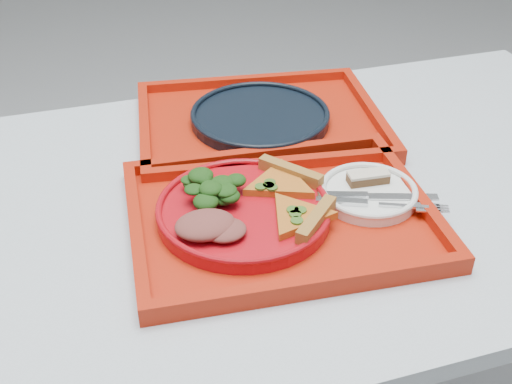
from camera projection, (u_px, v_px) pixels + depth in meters
table at (226, 236)px, 1.06m from camera, size 1.60×0.80×0.75m
tray_main at (280, 218)px, 0.97m from camera, size 0.48×0.39×0.01m
tray_far at (260, 125)px, 1.21m from camera, size 0.49×0.41×0.01m
dinner_plate at (244, 213)px, 0.96m from camera, size 0.26×0.26×0.02m
side_plate at (368, 195)px, 1.00m from camera, size 0.15×0.15×0.01m
navy_plate at (260, 118)px, 1.21m from camera, size 0.26×0.26×0.02m
pizza_slice_a at (298, 214)px, 0.92m from camera, size 0.16×0.16×0.02m
pizza_slice_b at (280, 181)px, 0.99m from camera, size 0.17×0.16×0.02m
salad_heap at (215, 184)px, 0.97m from camera, size 0.09×0.08×0.04m
meat_portion at (205, 225)px, 0.90m from camera, size 0.09×0.07×0.03m
dessert_bar at (368, 177)px, 1.01m from camera, size 0.07×0.03×0.02m
knife at (378, 196)px, 0.98m from camera, size 0.18×0.07×0.01m
fork at (378, 204)px, 0.96m from camera, size 0.18×0.09×0.01m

